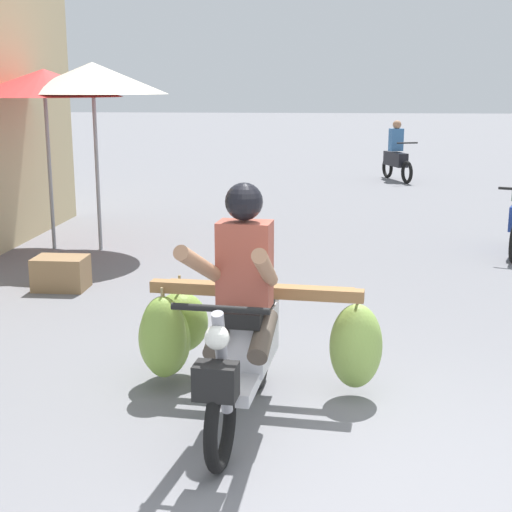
{
  "coord_description": "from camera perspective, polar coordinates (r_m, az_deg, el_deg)",
  "views": [
    {
      "loc": [
        -0.31,
        -3.56,
        2.16
      ],
      "look_at": [
        -0.8,
        1.89,
        0.9
      ],
      "focal_mm": 51.71,
      "sensor_mm": 36.0,
      "label": 1
    }
  ],
  "objects": [
    {
      "name": "market_umbrella_further_along",
      "position": [
        10.02,
        -12.52,
        13.27
      ],
      "size": [
        1.95,
        1.95,
        2.47
      ],
      "color": "#99999E",
      "rests_on": "ground"
    },
    {
      "name": "ground_plane",
      "position": [
        4.18,
        9.07,
        -18.37
      ],
      "size": [
        120.0,
        120.0,
        0.0
      ],
      "primitive_type": "plane",
      "color": "slate"
    },
    {
      "name": "motorbike_main_loaded",
      "position": [
        5.11,
        -2.07,
        -5.72
      ],
      "size": [
        1.81,
        1.88,
        1.58
      ],
      "color": "black",
      "rests_on": "ground"
    },
    {
      "name": "motorbike_distant_ahead_left",
      "position": [
        17.74,
        10.79,
        7.59
      ],
      "size": [
        0.7,
        1.56,
        1.4
      ],
      "color": "black",
      "rests_on": "ground"
    },
    {
      "name": "produce_crate",
      "position": [
        8.3,
        -14.85,
        -1.29
      ],
      "size": [
        0.56,
        0.4,
        0.36
      ],
      "primitive_type": "cube",
      "color": "olive",
      "rests_on": "ground"
    },
    {
      "name": "market_umbrella_near_shop",
      "position": [
        10.21,
        -16.07,
        12.72
      ],
      "size": [
        2.03,
        2.03,
        2.39
      ],
      "color": "#99999E",
      "rests_on": "ground"
    }
  ]
}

